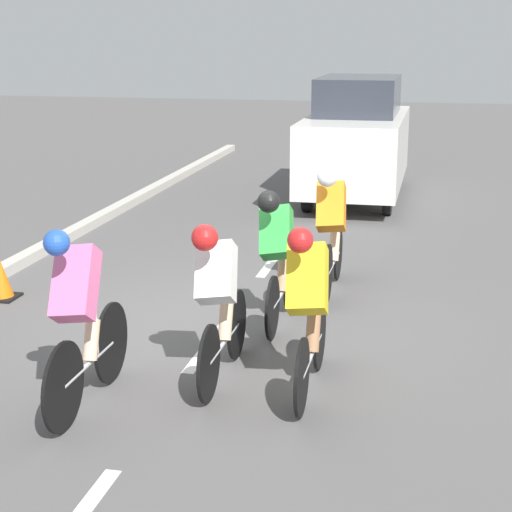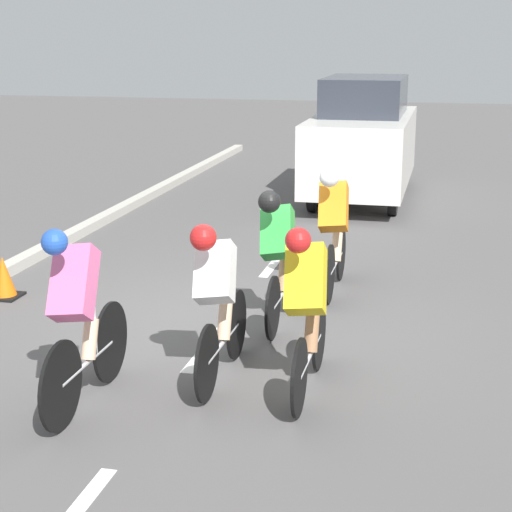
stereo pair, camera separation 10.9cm
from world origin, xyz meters
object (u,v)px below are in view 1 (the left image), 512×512
Objects in this scene: cyclist_green at (278,253)px; support_car at (357,139)px; cyclist_pink at (80,315)px; cyclist_orange at (332,226)px; cyclist_yellow at (308,305)px; traffic_cone at (0,279)px; cyclist_white at (218,297)px.

support_car is at bearing -90.65° from cyclist_green.
cyclist_orange is at bearing -113.30° from cyclist_pink.
cyclist_yellow is 0.97× the size of cyclist_pink.
cyclist_yellow is at bearing -159.27° from cyclist_pink.
cyclist_pink is (1.56, 3.63, -0.00)m from cyclist_orange.
support_car is at bearing -86.82° from cyclist_yellow.
cyclist_green is at bearing 73.14° from cyclist_orange.
cyclist_green is at bearing 89.35° from support_car.
cyclist_orange is 1.36m from cyclist_green.
traffic_cone is at bearing -26.20° from cyclist_yellow.
cyclist_orange reaches higher than cyclist_yellow.
support_car reaches higher than traffic_cone.
cyclist_white is 2.93m from cyclist_orange.
cyclist_pink is 1.03× the size of cyclist_green.
cyclist_pink is at bearing 129.67° from traffic_cone.
cyclist_yellow reaches higher than cyclist_white.
traffic_cone is (3.38, 7.02, -0.86)m from support_car.
cyclist_white is 3.61m from traffic_cone.
cyclist_yellow is at bearing 93.58° from cyclist_orange.
cyclist_orange is 0.39× the size of support_car.
cyclist_yellow is 3.40× the size of traffic_cone.
traffic_cone is (3.88, -1.91, -0.55)m from cyclist_yellow.
cyclist_orange is 1.01× the size of cyclist_green.
cyclist_white is at bearing 77.83° from cyclist_orange.
cyclist_white is 3.40× the size of traffic_cone.
traffic_cone is at bearing -30.48° from cyclist_white.
support_car reaches higher than cyclist_orange.
cyclist_yellow is (-0.80, 0.10, 0.01)m from cyclist_white.
cyclist_white is 1.21m from cyclist_pink.
cyclist_green is at bearing 175.82° from traffic_cone.
traffic_cone is at bearing 64.27° from support_car.
cyclist_yellow reaches higher than cyclist_green.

